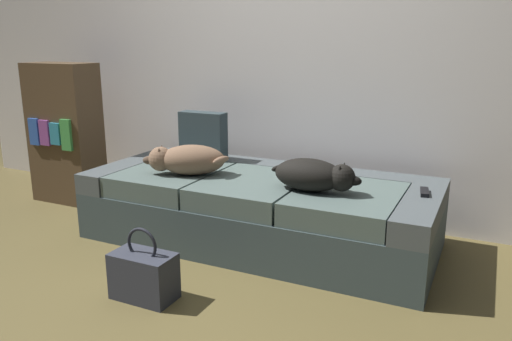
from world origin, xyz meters
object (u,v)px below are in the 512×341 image
Objects in this scene: couch at (259,209)px; dog_dark at (314,175)px; throw_pillow at (203,136)px; tv_remote at (425,192)px; handbag at (144,275)px; bookshelf at (65,133)px; dog_tan at (187,160)px.

couch is 4.01× the size of dog_dark.
couch is 0.75m from throw_pillow.
tv_remote reaches higher than handbag.
couch is at bearing -3.69° from bookshelf.
throw_pillow is at bearing 7.54° from bookshelf.
tv_remote is at bearing 40.03° from handbag.
bookshelf reaches higher than couch.
dog_tan reaches higher than tv_remote.
tv_remote is 0.40× the size of handbag.
couch reaches higher than handbag.
dog_tan is (-0.44, -0.16, 0.31)m from couch.
dog_dark is at bearing 0.18° from dog_tan.
bookshelf is at bearing 176.31° from couch.
dog_dark is 0.50× the size of bookshelf.
handbag is at bearing -101.83° from couch.
couch is 0.54m from dog_dark.
couch is at bearing 78.17° from handbag.
tv_remote is 2.76m from bookshelf.
throw_pillow reaches higher than dog_tan.
throw_pillow is (-1.57, 0.21, 0.16)m from tv_remote.
couch is 6.46× the size of throw_pillow.
tv_remote is 0.14× the size of bookshelf.
tv_remote is 1.59m from handbag.
handbag is 0.34× the size of bookshelf.
tv_remote is at bearing 3.46° from couch.
dog_dark is 1.61× the size of throw_pillow.
dog_dark is (0.86, 0.00, -0.00)m from dog_tan.
handbag is (0.38, -1.21, -0.48)m from throw_pillow.
tv_remote is 1.59m from throw_pillow.
throw_pillow reaches higher than dog_dark.
throw_pillow is (-0.99, 0.42, 0.08)m from dog_dark.
bookshelf reaches higher than handbag.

